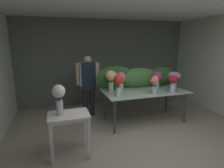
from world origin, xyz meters
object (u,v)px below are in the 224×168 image
Objects in this scene: florist at (88,79)px; display_table_glass at (145,95)px; vase_white_roses_tall at (59,97)px; vase_crimson_lilies at (173,82)px; side_table_white at (69,121)px; vase_rosy_carnations at (121,80)px; vase_scarlet_stock at (119,83)px; vase_coral_roses at (155,83)px; vase_magenta_anemones at (157,78)px; vase_lilac_snapdragons at (174,77)px; vase_peach_tulips at (111,78)px.

display_table_glass is at bearing -30.56° from florist.
display_table_glass is at bearing 24.25° from vase_white_roses_tall.
side_table_white is at bearing -166.36° from vase_crimson_lilies.
florist reaches higher than vase_rosy_carnations.
vase_white_roses_tall is at bearing -152.49° from vase_scarlet_stock.
vase_coral_roses is (0.07, -0.33, 0.36)m from display_table_glass.
vase_magenta_anemones is at bearing 110.74° from vase_crimson_lilies.
vase_lilac_snapdragons is at bearing 21.80° from vase_coral_roses.
vase_peach_tulips is (-1.21, 0.04, 0.05)m from vase_magenta_anemones.
vase_scarlet_stock reaches higher than vase_lilac_snapdragons.
vase_rosy_carnations is 0.96m from vase_magenta_anemones.
side_table_white is 1.82m from florist.
vase_white_roses_tall reaches higher than side_table_white.
vase_scarlet_stock is at bearing -161.46° from display_table_glass.
vase_peach_tulips is (-0.04, 0.42, 0.03)m from vase_scarlet_stock.
vase_lilac_snapdragons is 0.85× the size of vase_white_roses_tall.
vase_crimson_lilies is at bearing -69.26° from vase_magenta_anemones.
florist is at bearing 141.16° from vase_coral_roses.
vase_scarlet_stock is at bearing -84.44° from vase_peach_tulips.
display_table_glass is 3.92× the size of vase_peach_tulips.
vase_coral_roses is at bearing -40.54° from vase_rosy_carnations.
vase_magenta_anemones is 0.55m from vase_coral_roses.
florist is at bearing 142.73° from vase_rosy_carnations.
vase_scarlet_stock reaches higher than display_table_glass.
vase_crimson_lilies is at bearing 12.96° from vase_white_roses_tall.
vase_rosy_carnations is at bearing -37.27° from florist.
vase_magenta_anemones is 1.22m from vase_peach_tulips.
vase_rosy_carnations is 1.03× the size of vase_lilac_snapdragons.
vase_peach_tulips is (0.44, -0.59, 0.11)m from florist.
vase_lilac_snapdragons is 0.85× the size of vase_peach_tulips.
vase_white_roses_tall is (-0.14, -0.00, 0.43)m from side_table_white.
vase_coral_roses is at bearing 15.67° from vase_white_roses_tall.
vase_rosy_carnations is at bearing 139.46° from vase_coral_roses.
vase_peach_tulips is (-0.88, 0.48, 0.07)m from vase_coral_roses.
vase_crimson_lilies is 0.47m from vase_magenta_anemones.
vase_lilac_snapdragons is at bearing -10.16° from vase_rosy_carnations.
florist is 3.30× the size of vase_scarlet_stock.
florist reaches higher than vase_lilac_snapdragons.
vase_rosy_carnations is 0.88× the size of vase_peach_tulips.
vase_magenta_anemones is at bearing -5.45° from vase_rosy_carnations.
vase_crimson_lilies is (2.47, 0.60, 0.39)m from side_table_white.
vase_crimson_lilies is 0.92× the size of vase_lilac_snapdragons.
vase_peach_tulips is (-0.81, 0.16, 0.44)m from display_table_glass.
vase_rosy_carnations is 1.12× the size of vase_crimson_lilies.
florist is 1.12m from vase_scarlet_stock.
side_table_white is 2.56m from vase_magenta_anemones.
side_table_white is 1.38m from vase_scarlet_stock.
vase_coral_roses is (0.84, -0.07, -0.05)m from vase_scarlet_stock.
side_table_white is at bearing -111.16° from florist.
florist is 2.20m from vase_lilac_snapdragons.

